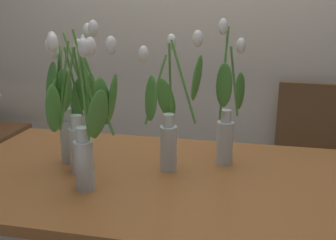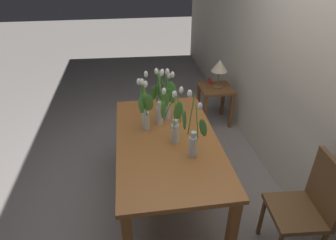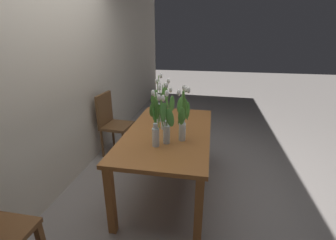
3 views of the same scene
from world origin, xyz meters
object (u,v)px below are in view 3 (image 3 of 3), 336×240
(dining_table, at_px, (168,139))
(tulip_vase_0, at_px, (157,123))
(dining_chair, at_px, (112,121))
(tulip_vase_3, at_px, (164,111))
(tulip_vase_4, at_px, (165,124))
(tulip_vase_2, at_px, (183,118))
(tulip_vase_1, at_px, (159,107))

(dining_table, height_order, tulip_vase_0, tulip_vase_0)
(dining_chair, bearing_deg, tulip_vase_3, -125.27)
(dining_table, xyz_separation_m, tulip_vase_0, (-0.35, 0.04, 0.32))
(dining_table, height_order, tulip_vase_3, tulip_vase_3)
(dining_table, relative_size, tulip_vase_4, 2.75)
(tulip_vase_0, height_order, tulip_vase_4, tulip_vase_4)
(tulip_vase_2, xyz_separation_m, tulip_vase_3, (0.24, 0.23, -0.02))
(tulip_vase_0, bearing_deg, tulip_vase_3, 1.99)
(tulip_vase_0, relative_size, dining_chair, 0.61)
(tulip_vase_1, height_order, tulip_vase_4, tulip_vase_1)
(dining_table, distance_m, tulip_vase_2, 0.41)
(dining_table, distance_m, tulip_vase_1, 0.42)
(tulip_vase_2, bearing_deg, tulip_vase_0, 127.54)
(tulip_vase_2, bearing_deg, tulip_vase_3, 44.02)
(dining_table, bearing_deg, tulip_vase_0, 173.32)
(tulip_vase_1, xyz_separation_m, tulip_vase_2, (-0.45, -0.34, 0.04))
(tulip_vase_1, xyz_separation_m, tulip_vase_4, (-0.56, -0.19, 0.02))
(tulip_vase_4, bearing_deg, tulip_vase_1, 18.40)
(tulip_vase_2, height_order, tulip_vase_4, tulip_vase_4)
(tulip_vase_0, xyz_separation_m, tulip_vase_1, (0.62, 0.13, -0.05))
(tulip_vase_0, distance_m, tulip_vase_4, 0.09)
(tulip_vase_3, distance_m, dining_chair, 1.21)
(dining_table, height_order, tulip_vase_4, tulip_vase_4)
(dining_table, xyz_separation_m, tulip_vase_4, (-0.29, -0.02, 0.29))
(tulip_vase_0, distance_m, tulip_vase_3, 0.41)
(tulip_vase_0, bearing_deg, tulip_vase_1, 11.69)
(tulip_vase_0, height_order, dining_chair, tulip_vase_0)
(tulip_vase_0, distance_m, tulip_vase_2, 0.27)
(tulip_vase_2, bearing_deg, dining_table, 44.09)
(tulip_vase_0, height_order, tulip_vase_2, tulip_vase_0)
(tulip_vase_3, bearing_deg, tulip_vase_4, -168.20)
(tulip_vase_1, height_order, tulip_vase_3, tulip_vase_1)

